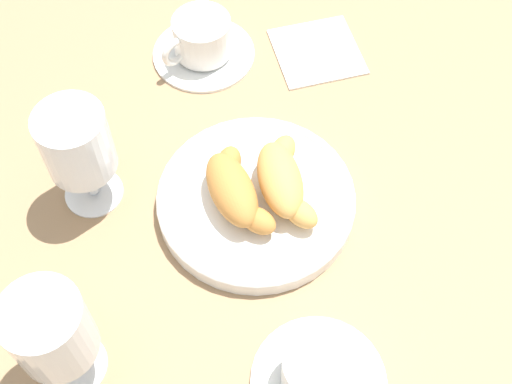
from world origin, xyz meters
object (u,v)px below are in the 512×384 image
object	(u,v)px
coffee_cup_far	(202,41)
juice_glass_left	(77,146)
pastry_plate	(256,200)
croissant_large	(234,190)
coffee_cup_near	(321,375)
folded_napkin	(317,51)
juice_glass_right	(51,332)
croissant_small	(283,180)

from	to	relation	value
coffee_cup_far	juice_glass_left	size ratio (longest dim) A/B	0.97
pastry_plate	coffee_cup_far	size ratio (longest dim) A/B	1.67
croissant_large	juice_glass_left	xyz separation A→B (m)	(0.01, -0.17, 0.05)
pastry_plate	coffee_cup_far	distance (m)	0.25
coffee_cup_near	juice_glass_left	xyz separation A→B (m)	(-0.17, -0.29, 0.07)
folded_napkin	juice_glass_right	bearing A→B (deg)	-20.91
croissant_large	croissant_small	world-z (taller)	same
croissant_small	juice_glass_right	bearing A→B (deg)	-36.60
pastry_plate	juice_glass_right	xyz separation A→B (m)	(0.22, -0.15, 0.08)
croissant_small	juice_glass_right	xyz separation A→B (m)	(0.23, -0.17, 0.05)
pastry_plate	croissant_large	world-z (taller)	croissant_large
croissant_small	coffee_cup_near	distance (m)	0.22
coffee_cup_near	croissant_large	bearing A→B (deg)	-145.97
croissant_small	juice_glass_left	world-z (taller)	juice_glass_left
coffee_cup_near	folded_napkin	xyz separation A→B (m)	(-0.44, -0.07, -0.02)
coffee_cup_far	juice_glass_right	size ratio (longest dim) A/B	0.97
coffee_cup_near	juice_glass_left	distance (m)	0.34
coffee_cup_near	juice_glass_left	world-z (taller)	juice_glass_left
croissant_small	coffee_cup_near	size ratio (longest dim) A/B	0.93
juice_glass_left	folded_napkin	distance (m)	0.36
coffee_cup_near	coffee_cup_far	world-z (taller)	same
pastry_plate	juice_glass_right	distance (m)	0.28
pastry_plate	coffee_cup_near	bearing A→B (deg)	27.68
juice_glass_right	coffee_cup_near	bearing A→B (deg)	96.66
croissant_small	coffee_cup_near	bearing A→B (deg)	19.56
croissant_large	juice_glass_right	size ratio (longest dim) A/B	0.86
juice_glass_left	juice_glass_right	world-z (taller)	same
juice_glass_left	folded_napkin	size ratio (longest dim) A/B	1.27
croissant_small	folded_napkin	bearing A→B (deg)	178.21
croissant_small	juice_glass_right	world-z (taller)	juice_glass_right
pastry_plate	folded_napkin	size ratio (longest dim) A/B	2.06
croissant_small	folded_napkin	distance (m)	0.24
croissant_large	folded_napkin	bearing A→B (deg)	167.60
juice_glass_right	croissant_small	bearing A→B (deg)	143.40
croissant_small	juice_glass_left	size ratio (longest dim) A/B	0.90
juice_glass_right	folded_napkin	distance (m)	0.51
juice_glass_right	croissant_large	bearing A→B (deg)	149.71
croissant_large	folded_napkin	distance (m)	0.27
croissant_small	juice_glass_right	size ratio (longest dim) A/B	0.90
croissant_small	coffee_cup_far	size ratio (longest dim) A/B	0.93
croissant_large	juice_glass_right	distance (m)	0.25
coffee_cup_far	folded_napkin	world-z (taller)	coffee_cup_far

